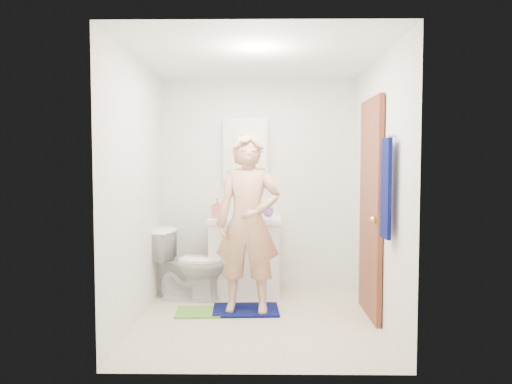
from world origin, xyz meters
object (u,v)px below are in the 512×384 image
at_px(medicine_cabinet, 245,150).
at_px(toilet, 190,264).
at_px(soap_dispenser, 217,208).
at_px(man, 248,223).
at_px(towel, 386,188).
at_px(toothbrush_cup, 268,212).
at_px(vanity_cabinet, 245,258).

distance_m(medicine_cabinet, toilet, 1.42).
relative_size(medicine_cabinet, soap_dispenser, 3.28).
height_order(soap_dispenser, man, man).
xyz_separation_m(towel, toothbrush_cup, (-0.92, 1.60, -0.35)).
bearing_deg(vanity_cabinet, man, -85.36).
distance_m(towel, toilet, 2.33).
bearing_deg(man, toothbrush_cup, 81.12).
height_order(vanity_cabinet, towel, towel).
height_order(toilet, toothbrush_cup, toothbrush_cup).
xyz_separation_m(vanity_cabinet, medicine_cabinet, (0.00, 0.22, 1.20)).
bearing_deg(toilet, soap_dispenser, -46.57).
height_order(vanity_cabinet, medicine_cabinet, medicine_cabinet).
height_order(toilet, soap_dispenser, soap_dispenser).
bearing_deg(soap_dispenser, vanity_cabinet, 7.70).
bearing_deg(towel, toilet, 144.30).
xyz_separation_m(soap_dispenser, toothbrush_cup, (0.56, 0.15, -0.06)).
distance_m(vanity_cabinet, medicine_cabinet, 1.22).
relative_size(toothbrush_cup, man, 0.07).
height_order(medicine_cabinet, towel, medicine_cabinet).
xyz_separation_m(medicine_cabinet, man, (0.06, -0.94, -0.73)).
xyz_separation_m(towel, soap_dispenser, (-1.48, 1.44, -0.29)).
xyz_separation_m(toilet, soap_dispenser, (0.28, 0.18, 0.58)).
height_order(towel, soap_dispenser, towel).
xyz_separation_m(vanity_cabinet, towel, (1.18, -1.48, 0.85)).
xyz_separation_m(towel, toilet, (-1.76, 1.26, -0.87)).
bearing_deg(towel, medicine_cabinet, 124.61).
relative_size(vanity_cabinet, medicine_cabinet, 1.14).
height_order(vanity_cabinet, soap_dispenser, soap_dispenser).
xyz_separation_m(vanity_cabinet, man, (0.06, -0.71, 0.47)).
distance_m(vanity_cabinet, toilet, 0.62).
height_order(medicine_cabinet, toothbrush_cup, medicine_cabinet).
xyz_separation_m(vanity_cabinet, toilet, (-0.58, -0.22, -0.02)).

